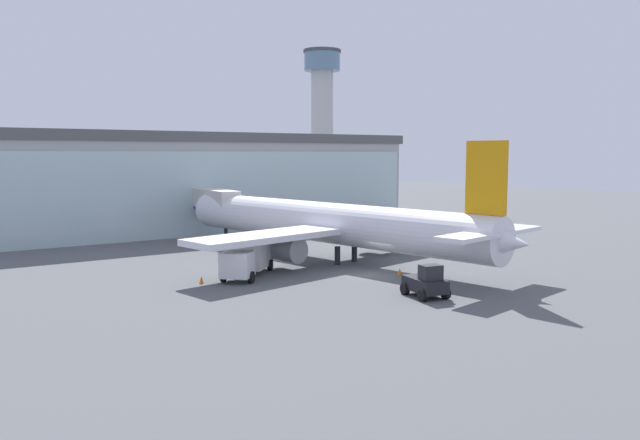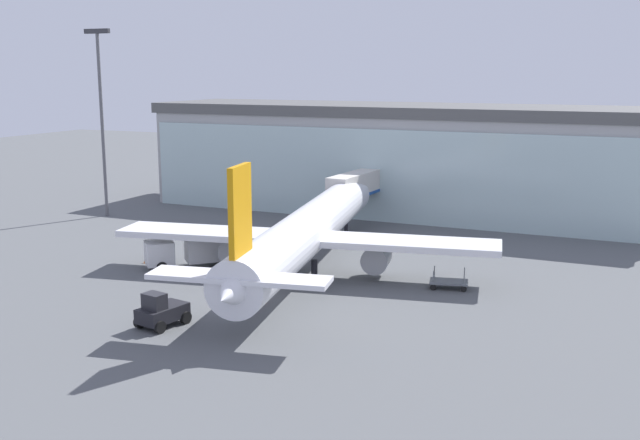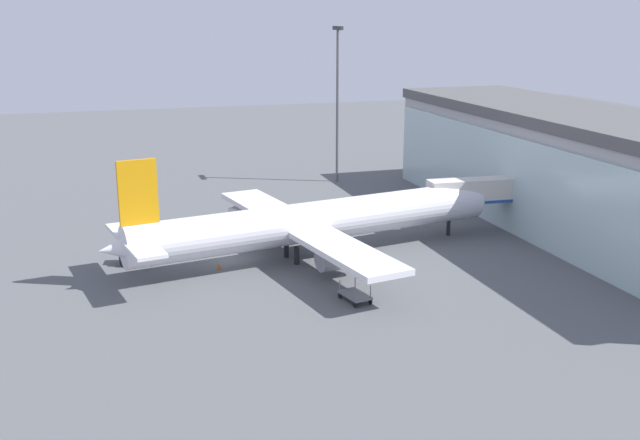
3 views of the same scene
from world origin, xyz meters
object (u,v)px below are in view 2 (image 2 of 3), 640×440
at_px(apron_light_mast, 101,108).
at_px(catering_truck, 194,249).
at_px(baggage_cart, 449,282).
at_px(safety_cone_wingtip, 146,260).
at_px(pushback_tug, 161,312).
at_px(jet_bridge, 362,184).
at_px(airplane, 307,231).
at_px(safety_cone_nose, 263,300).

bearing_deg(apron_light_mast, catering_truck, -35.22).
bearing_deg(baggage_cart, safety_cone_wingtip, 174.35).
distance_m(catering_truck, pushback_tug, 14.92).
relative_size(baggage_cart, pushback_tug, 0.88).
xyz_separation_m(apron_light_mast, baggage_cart, (42.30, -12.90, -11.50)).
height_order(jet_bridge, pushback_tug, jet_bridge).
distance_m(airplane, safety_cone_nose, 9.43).
distance_m(catering_truck, safety_cone_wingtip, 4.62).
height_order(baggage_cart, pushback_tug, pushback_tug).
distance_m(jet_bridge, airplane, 19.92).
height_order(jet_bridge, airplane, airplane).
xyz_separation_m(catering_truck, safety_cone_wingtip, (-4.40, -0.73, -1.19)).
bearing_deg(safety_cone_nose, jet_bridge, 96.69).
distance_m(apron_light_mast, safety_cone_nose, 39.89).
xyz_separation_m(baggage_cart, pushback_tug, (-14.72, -15.64, 0.47)).
height_order(catering_truck, safety_cone_wingtip, catering_truck).
height_order(apron_light_mast, baggage_cart, apron_light_mast).
height_order(pushback_tug, safety_cone_wingtip, pushback_tug).
relative_size(jet_bridge, apron_light_mast, 0.62).
relative_size(airplane, pushback_tug, 11.32).
distance_m(baggage_cart, safety_cone_nose, 14.11).
distance_m(apron_light_mast, baggage_cart, 45.69).
distance_m(jet_bridge, catering_truck, 23.04).
bearing_deg(catering_truck, apron_light_mast, -79.38).
xyz_separation_m(apron_light_mast, safety_cone_wingtip, (16.88, -15.75, -11.73)).
height_order(jet_bridge, safety_cone_wingtip, jet_bridge).
bearing_deg(catering_truck, jet_bridge, -151.16).
height_order(safety_cone_nose, safety_cone_wingtip, same).
distance_m(jet_bridge, baggage_cart, 24.70).
xyz_separation_m(baggage_cart, safety_cone_wingtip, (-25.42, -2.85, -0.23)).
bearing_deg(safety_cone_wingtip, jet_bridge, 63.86).
bearing_deg(safety_cone_wingtip, apron_light_mast, 136.98).
relative_size(jet_bridge, airplane, 0.32).
xyz_separation_m(jet_bridge, airplane, (2.69, -19.71, -0.95)).
xyz_separation_m(apron_light_mast, catering_truck, (21.28, -15.02, -10.54)).
distance_m(jet_bridge, apron_light_mast, 29.79).
distance_m(airplane, baggage_cart, 11.99).
height_order(airplane, baggage_cart, airplane).
height_order(pushback_tug, safety_cone_nose, pushback_tug).
bearing_deg(jet_bridge, safety_cone_wingtip, 157.34).
bearing_deg(jet_bridge, baggage_cart, -140.55).
relative_size(catering_truck, baggage_cart, 2.20).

